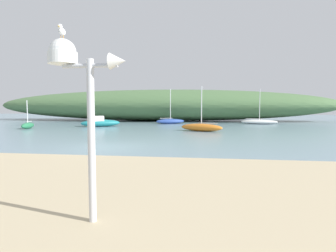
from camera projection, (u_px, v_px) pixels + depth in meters
The scene contains 9 objects.
ground_plane at pixel (109, 147), 14.24m from camera, with size 120.00×120.00×0.00m, color #7A99A8.
distant_hill at pixel (160, 105), 40.52m from camera, with size 50.48×10.39×4.53m, color #517547.
mast_structure at pixel (75, 74), 4.41m from camera, with size 1.27×0.46×2.97m.
seagull_on_radar at pixel (62, 31), 4.38m from camera, with size 0.12×0.28×0.20m.
sailboat_east_reach at pixel (201, 127), 23.22m from camera, with size 3.83×2.37×3.76m.
sailboat_near_shore at pixel (259, 122), 32.69m from camera, with size 4.26×1.58×4.13m.
motorboat_outer_mooring at pixel (100, 122), 28.61m from camera, with size 4.12×3.13×1.11m.
sailboat_centre_water at pixel (28, 125), 25.90m from camera, with size 1.21×2.51×2.66m.
sailboat_far_right at pixel (170, 121), 33.26m from camera, with size 3.69×2.71×4.18m.
Camera 1 is at (4.99, -13.56, 2.08)m, focal length 29.53 mm.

